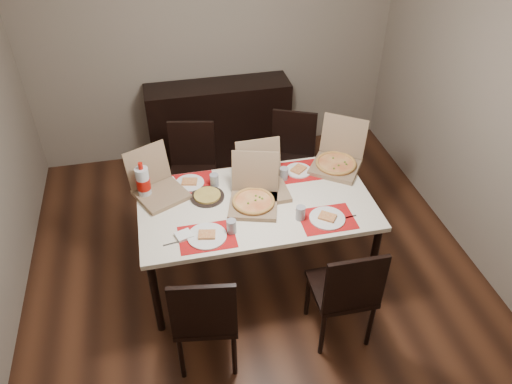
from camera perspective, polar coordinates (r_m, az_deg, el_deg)
ground at (r=4.36m, az=-0.17°, el=-9.08°), size 3.80×4.00×0.02m
room_walls at (r=3.69m, az=-1.71°, el=14.87°), size 3.84×4.02×2.62m
sideboard at (r=5.46m, az=-4.21°, el=7.85°), size 1.50×0.40×0.90m
dining_table at (r=3.89m, az=-0.00°, el=-1.93°), size 1.80×1.00×0.75m
chair_near_left at (r=3.41m, az=-5.80°, el=-13.89°), size 0.48×0.48×0.93m
chair_near_right at (r=3.58m, az=10.22°, el=-11.04°), size 0.42×0.42×0.93m
chair_far_left at (r=4.67m, az=-7.27°, el=2.81°), size 0.50×0.50×0.93m
chair_far_right at (r=4.80m, az=4.07°, el=4.12°), size 0.55×0.55×0.93m
setting_near_left at (r=3.56m, az=-5.25°, el=-4.79°), size 0.53×0.30×0.11m
setting_near_right at (r=3.72m, az=7.36°, el=-2.84°), size 0.45×0.30×0.11m
setting_far_left at (r=4.05m, az=-7.13°, el=1.10°), size 0.49×0.30×0.11m
setting_far_right at (r=4.15m, az=4.40°, el=2.34°), size 0.46×0.30×0.11m
napkin_loose at (r=3.80m, az=0.39°, el=-1.62°), size 0.14×0.14×0.02m
pizza_box_center at (r=3.80m, az=-0.26°, el=-0.66°), size 0.46×0.48×0.36m
pizza_box_right at (r=4.26m, az=9.24°, el=3.57°), size 0.55×0.56×0.38m
pizza_box_left at (r=3.97m, az=-11.14°, el=0.50°), size 0.49×0.51×0.35m
pizza_box_extra at (r=3.95m, az=0.77°, el=1.05°), size 0.37×0.41×0.36m
faina_plate at (r=3.91m, az=-5.58°, el=-0.47°), size 0.27×0.27×0.03m
dip_bowl at (r=3.97m, az=1.78°, el=0.51°), size 0.14×0.14×0.03m
soda_bottle at (r=3.92m, az=-12.75°, el=1.02°), size 0.11×0.11×0.32m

